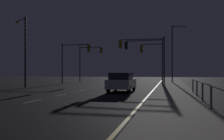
% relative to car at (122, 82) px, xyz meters
% --- Properties ---
extents(ground_plane, '(112.00, 112.00, 0.00)m').
position_rel_car_xyz_m(ground_plane, '(-3.60, 0.56, -0.82)').
color(ground_plane, black).
rests_on(ground_plane, ground).
extents(sidewalk_right, '(2.99, 77.00, 0.14)m').
position_rel_car_xyz_m(sidewalk_right, '(4.15, 0.56, -0.75)').
color(sidewalk_right, '#9E937F').
rests_on(sidewalk_right, ground).
extents(lane_markings_center, '(0.14, 50.00, 0.01)m').
position_rel_car_xyz_m(lane_markings_center, '(-3.60, 4.06, -0.82)').
color(lane_markings_center, silver).
rests_on(lane_markings_center, ground).
extents(lane_edge_line, '(0.14, 53.00, 0.01)m').
position_rel_car_xyz_m(lane_edge_line, '(2.41, 5.56, -0.82)').
color(lane_edge_line, gold).
rests_on(lane_edge_line, ground).
extents(car, '(1.84, 4.41, 1.57)m').
position_rel_car_xyz_m(car, '(0.00, 0.00, 0.00)').
color(car, silver).
rests_on(car, ground).
extents(traffic_light_far_right, '(5.30, 0.34, 5.43)m').
position_rel_car_xyz_m(traffic_light_far_right, '(0.94, 9.01, 3.21)').
color(traffic_light_far_right, '#38383D').
rests_on(traffic_light_far_right, sidewalk_right).
extents(traffic_light_mid_right, '(3.83, 0.34, 5.74)m').
position_rel_car_xyz_m(traffic_light_mid_right, '(-8.68, 19.38, 3.20)').
color(traffic_light_mid_right, '#4C4C51').
rests_on(traffic_light_mid_right, ground).
extents(traffic_light_near_left, '(2.94, 0.54, 5.17)m').
position_rel_car_xyz_m(traffic_light_near_left, '(1.73, 12.29, 2.91)').
color(traffic_light_near_left, '#2D3033').
rests_on(traffic_light_near_left, sidewalk_right).
extents(traffic_light_far_left, '(4.16, 0.55, 5.49)m').
position_rel_car_xyz_m(traffic_light_far_left, '(-8.69, 12.47, 3.05)').
color(traffic_light_far_left, '#4C4C51').
rests_on(traffic_light_far_left, ground).
extents(traffic_light_far_center, '(4.78, 0.89, 5.53)m').
position_rel_car_xyz_m(traffic_light_far_center, '(0.95, 11.10, 3.26)').
color(traffic_light_far_center, '#4C4C51').
rests_on(traffic_light_far_center, sidewalk_right).
extents(street_lamp_median, '(2.09, 0.43, 8.02)m').
position_rel_car_xyz_m(street_lamp_median, '(4.49, 17.28, 4.09)').
color(street_lamp_median, '#4C4C51').
rests_on(street_lamp_median, sidewalk_right).
extents(street_lamp_across_street, '(2.05, 1.49, 7.29)m').
position_rel_car_xyz_m(street_lamp_across_street, '(-11.03, 3.74, 3.60)').
color(street_lamp_across_street, '#2D3033').
rests_on(street_lamp_across_street, ground).
extents(barrier_fence, '(0.09, 17.74, 0.98)m').
position_rel_car_xyz_m(barrier_fence, '(5.50, -10.12, 0.05)').
color(barrier_fence, '#59595E').
rests_on(barrier_fence, sidewalk_right).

